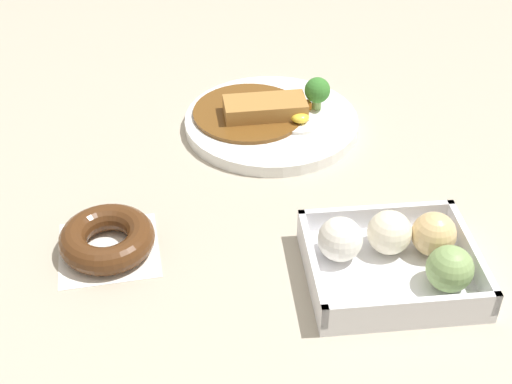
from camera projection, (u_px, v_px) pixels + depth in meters
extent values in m
plane|color=#B2A893|center=(232.00, 197.00, 0.96)|extent=(1.60, 1.60, 0.00)
cylinder|color=white|center=(271.00, 123.00, 1.09)|extent=(0.26, 0.26, 0.02)
cylinder|color=brown|center=(249.00, 112.00, 1.09)|extent=(0.17, 0.17, 0.01)
cube|color=#A87538|center=(265.00, 108.00, 1.08)|extent=(0.12, 0.06, 0.02)
cylinder|color=white|center=(300.00, 123.00, 1.07)|extent=(0.06, 0.06, 0.00)
ellipsoid|color=yellow|center=(300.00, 117.00, 1.06)|extent=(0.03, 0.03, 0.02)
cylinder|color=#8CB766|center=(317.00, 103.00, 1.10)|extent=(0.01, 0.01, 0.02)
sphere|color=#387A2D|center=(317.00, 90.00, 1.09)|extent=(0.04, 0.04, 0.04)
cube|color=orange|center=(306.00, 105.00, 1.10)|extent=(0.02, 0.02, 0.01)
cube|color=white|center=(390.00, 273.00, 0.84)|extent=(0.19, 0.17, 0.01)
cube|color=white|center=(471.00, 254.00, 0.83)|extent=(0.01, 0.17, 0.03)
cube|color=white|center=(312.00, 266.00, 0.82)|extent=(0.01, 0.17, 0.03)
cube|color=white|center=(376.00, 216.00, 0.89)|extent=(0.19, 0.01, 0.03)
cube|color=white|center=(411.00, 310.00, 0.76)|extent=(0.19, 0.01, 0.03)
sphere|color=#DBB77A|center=(434.00, 234.00, 0.84)|extent=(0.05, 0.05, 0.05)
sphere|color=#EFE5C6|center=(389.00, 232.00, 0.84)|extent=(0.05, 0.05, 0.05)
sphere|color=silver|center=(340.00, 239.00, 0.83)|extent=(0.05, 0.05, 0.05)
sphere|color=#84A860|center=(450.00, 269.00, 0.80)|extent=(0.05, 0.05, 0.05)
cube|color=white|center=(109.00, 250.00, 0.88)|extent=(0.13, 0.13, 0.00)
torus|color=#4C2B14|center=(107.00, 238.00, 0.87)|extent=(0.12, 0.12, 0.03)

